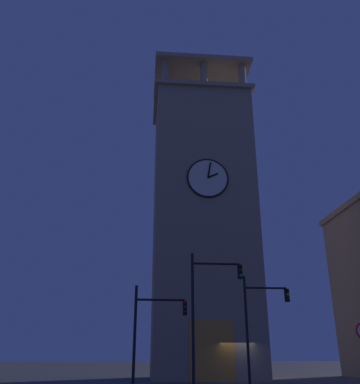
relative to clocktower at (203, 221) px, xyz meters
name	(u,v)px	position (x,y,z in m)	size (l,w,h in m)	color
ground_plane	(238,381)	(-1.81, 3.13, -12.52)	(200.00, 200.00, 0.00)	#424247
clocktower	(203,221)	(0.00, 0.00, 0.00)	(8.91, 7.39, 29.73)	gray
traffic_signal_near	(152,322)	(4.38, 10.73, -9.20)	(2.86, 0.41, 5.27)	black
traffic_signal_mid	(260,315)	(-1.95, 9.15, -8.62)	(2.75, 0.41, 6.16)	black
traffic_signal_far	(207,300)	(1.55, 11.76, -8.12)	(2.80, 0.41, 6.90)	black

